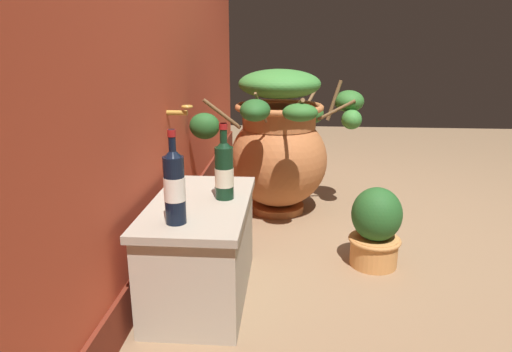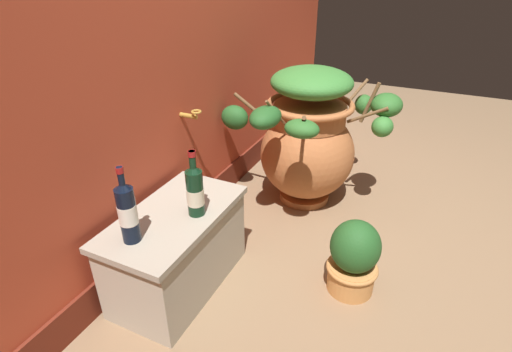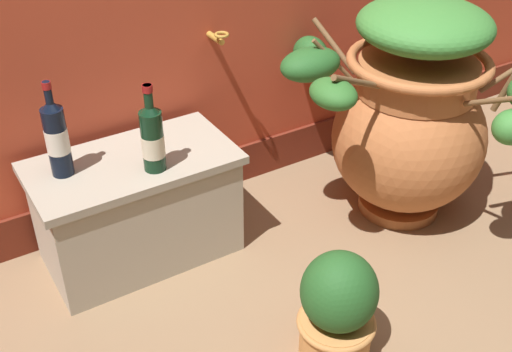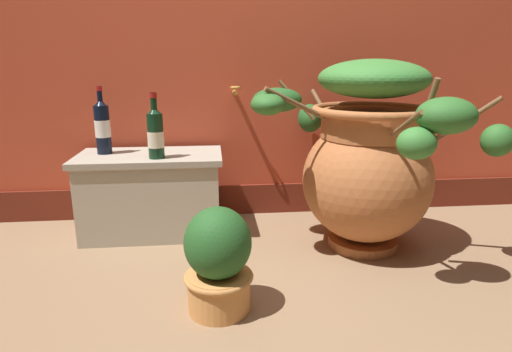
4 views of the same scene
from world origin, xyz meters
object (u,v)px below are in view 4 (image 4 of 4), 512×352
terracotta_urn (367,158)px  potted_shrub (218,260)px  wine_bottle_left (155,132)px  wine_bottle_middle (102,125)px

terracotta_urn → potted_shrub: bearing=-145.7°
terracotta_urn → wine_bottle_left: 1.00m
potted_shrub → wine_bottle_middle: bearing=124.3°
terracotta_urn → wine_bottle_middle: terracotta_urn is taller
wine_bottle_left → wine_bottle_middle: size_ratio=0.93×
wine_bottle_left → potted_shrub: wine_bottle_left is taller
terracotta_urn → potted_shrub: terracotta_urn is taller
wine_bottle_middle → potted_shrub: (0.55, -0.81, -0.37)m
terracotta_urn → wine_bottle_left: (-0.98, 0.20, 0.10)m
terracotta_urn → wine_bottle_left: size_ratio=3.46×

